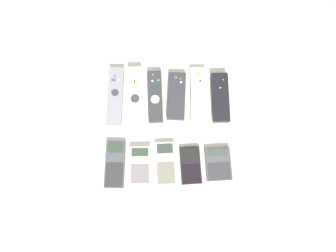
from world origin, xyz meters
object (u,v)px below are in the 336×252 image
Objects in this scene: remote_5 at (220,97)px; calculator_3 at (191,165)px; remote_4 at (198,96)px; calculator_1 at (140,165)px; remote_1 at (135,95)px; remote_2 at (155,97)px; calculator_2 at (166,163)px; remote_0 at (115,96)px; remote_3 at (177,96)px; calculator_0 at (115,164)px; calculator_4 at (218,163)px.

remote_5 is 1.34× the size of calculator_3.
remote_4 and calculator_1 have the same top height.
calculator_3 is (0.19, -0.24, -0.01)m from remote_1.
remote_1 reaches higher than calculator_1.
remote_2 is 0.23m from calculator_2.
remote_2 reaches higher than calculator_2.
remote_0 is at bearing -178.60° from remote_1.
remote_3 is at bearing -0.59° from remote_2.
calculator_2 is (-0.19, -0.22, -0.01)m from remote_5.
remote_4 is at bearing 49.59° from calculator_1.
remote_1 is 1.15× the size of remote_5.
remote_2 is at bearing 61.31° from calculator_0.
calculator_2 is at bearing -68.04° from remote_1.
calculator_2 is (-0.11, -0.23, -0.00)m from remote_4.
remote_0 is at bearing 92.58° from calculator_0.
calculator_2 is (0.10, -0.23, -0.01)m from remote_1.
calculator_3 is (-0.03, -0.24, -0.00)m from remote_4.
remote_1 is 0.30m from calculator_3.
calculator_2 is at bearing 176.37° from calculator_4.
calculator_4 is at bearing 0.33° from calculator_1.
remote_2 is 0.07m from remote_3.
remote_5 is (0.29, -0.01, -0.00)m from remote_1.
remote_3 is 0.84× the size of remote_4.
calculator_1 is at bearing 176.77° from calculator_3.
remote_0 is at bearing 124.18° from calculator_2.
calculator_4 is (0.17, -0.00, -0.00)m from calculator_2.
calculator_4 is at bearing -56.87° from remote_3.
remote_2 reaches higher than remote_0.
calculator_1 is 0.96× the size of calculator_3.
calculator_0 is 0.08m from calculator_1.
remote_3 is (0.14, -0.00, -0.00)m from remote_1.
remote_2 is 0.24m from calculator_1.
remote_1 is 1.24× the size of calculator_0.
remote_2 reaches higher than calculator_1.
remote_4 is 0.24m from calculator_3.
remote_0 is at bearing 178.43° from remote_5.
remote_1 is 1.16× the size of remote_3.
calculator_0 is 0.17m from calculator_2.
remote_5 is at bearing 39.52° from calculator_1.
remote_4 is at bearing 79.10° from calculator_3.
remote_1 is 0.14m from remote_3.
remote_3 is 0.24m from calculator_3.
remote_5 is 0.29m from calculator_2.
calculator_1 is (-0.05, -0.23, -0.00)m from remote_2.
remote_1 is at bearing -178.68° from remote_3.
remote_3 reaches higher than calculator_1.
remote_4 is (0.22, -0.00, -0.00)m from remote_1.
remote_5 is (0.22, -0.00, 0.00)m from remote_2.
calculator_1 is at bearing -87.16° from remote_1.
remote_2 is 0.91× the size of remote_4.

